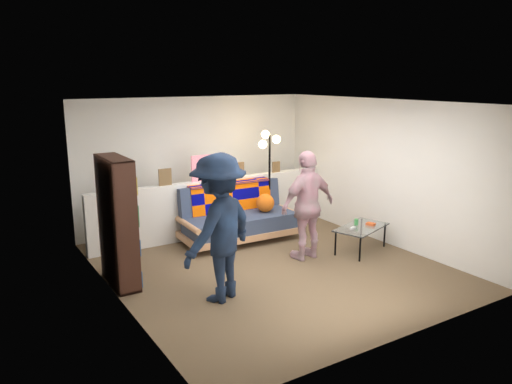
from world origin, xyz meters
TOP-DOWN VIEW (x-y plane):
  - ground at (0.00, 0.00)m, footprint 5.00×5.00m
  - room_shell at (0.00, 0.47)m, footprint 4.60×5.05m
  - half_wall_ledge at (0.00, 1.80)m, footprint 4.45×0.15m
  - ledge_decor at (-0.23, 1.78)m, footprint 2.97×0.02m
  - futon_sofa at (0.22, 1.32)m, footprint 2.03×1.03m
  - bookshelf at (-2.08, 0.53)m, footprint 0.29×0.87m
  - coffee_table at (1.60, -0.22)m, footprint 1.09×0.82m
  - floor_lamp at (0.97, 1.53)m, footprint 0.42×0.35m
  - person_left at (-1.15, -0.59)m, footprint 1.38×1.15m
  - person_right at (0.67, -0.01)m, footprint 1.01×0.48m

SIDE VIEW (x-z plane):
  - ground at x=0.00m, z-range 0.00..0.00m
  - coffee_table at x=1.60m, z-range 0.13..0.63m
  - futon_sofa at x=0.22m, z-range -0.03..0.83m
  - half_wall_ledge at x=0.00m, z-range 0.00..1.00m
  - bookshelf at x=-2.08m, z-range -0.06..1.68m
  - person_right at x=0.67m, z-range 0.00..1.68m
  - person_left at x=-1.15m, z-range 0.00..1.86m
  - ledge_decor at x=-0.23m, z-range 0.95..1.40m
  - floor_lamp at x=0.97m, z-range 0.38..2.19m
  - room_shell at x=0.00m, z-range 0.45..2.90m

